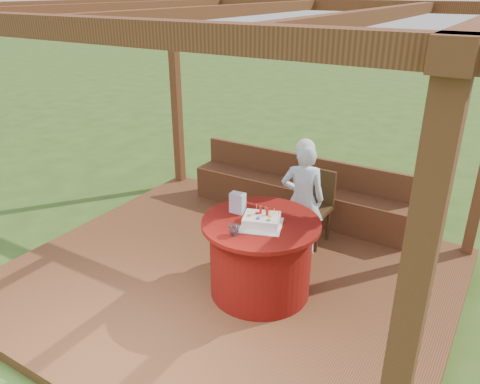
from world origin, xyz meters
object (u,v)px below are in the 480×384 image
at_px(table, 260,256).
at_px(gift_bag, 238,203).
at_px(elderly_woman, 302,198).
at_px(drinking_glass, 234,230).
at_px(birthday_cake, 262,221).
at_px(chair, 313,203).
at_px(bench, 297,196).

xyz_separation_m(table, gift_bag, (-0.30, 0.05, 0.50)).
relative_size(elderly_woman, drinking_glass, 13.02).
relative_size(birthday_cake, gift_bag, 2.35).
bearing_deg(chair, drinking_glass, -92.79).
bearing_deg(elderly_woman, chair, 91.86).
bearing_deg(drinking_glass, gift_bag, 118.09).
bearing_deg(table, chair, 89.77).
xyz_separation_m(bench, elderly_woman, (0.45, -0.87, 0.43)).
relative_size(bench, table, 2.61).
bearing_deg(elderly_woman, birthday_cake, -88.38).
height_order(birthday_cake, gift_bag, gift_bag).
distance_m(table, elderly_woman, 0.96).
distance_m(birthday_cake, gift_bag, 0.37).
bearing_deg(bench, table, -76.27).
height_order(table, gift_bag, gift_bag).
bearing_deg(birthday_cake, gift_bag, 160.01).
xyz_separation_m(birthday_cake, drinking_glass, (-0.12, -0.29, -0.00)).
distance_m(table, drinking_glass, 0.58).
height_order(chair, drinking_glass, drinking_glass).
bearing_deg(birthday_cake, elderly_woman, 91.62).
relative_size(bench, gift_bag, 14.56).
bearing_deg(chair, gift_bag, -103.92).
bearing_deg(elderly_woman, gift_bag, -109.79).
distance_m(chair, gift_bag, 1.32).
distance_m(bench, birthday_cake, 2.01).
bearing_deg(bench, gift_bag, -85.35).
bearing_deg(drinking_glass, birthday_cake, 67.81).
bearing_deg(bench, drinking_glass, -80.44).
distance_m(table, chair, 1.27).
xyz_separation_m(table, birthday_cake, (0.04, -0.07, 0.44)).
height_order(chair, birthday_cake, birthday_cake).
distance_m(elderly_woman, gift_bag, 0.95).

